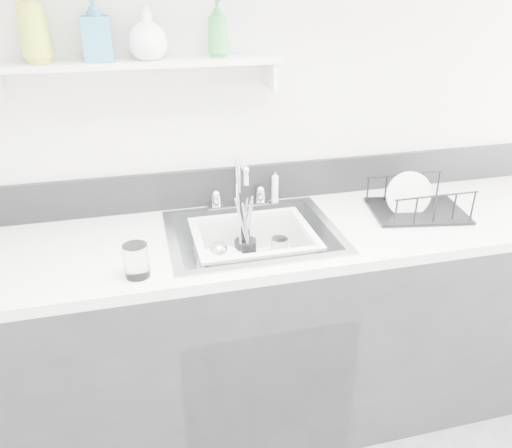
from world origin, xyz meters
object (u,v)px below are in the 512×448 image
object	(u,v)px
sink	(253,253)
dish_rack	(419,197)
wash_tub	(253,252)
counter_run	(253,330)

from	to	relation	value
sink	dish_rack	distance (m)	0.72
wash_tub	dish_rack	size ratio (longest dim) A/B	1.22
wash_tub	sink	bearing A→B (deg)	94.74
counter_run	wash_tub	distance (m)	0.38
counter_run	sink	bearing A→B (deg)	0.00
sink	dish_rack	size ratio (longest dim) A/B	1.72
dish_rack	counter_run	bearing A→B (deg)	-168.48
wash_tub	dish_rack	distance (m)	0.71
counter_run	dish_rack	xyz separation A→B (m)	(0.70, 0.02, 0.53)
counter_run	dish_rack	size ratio (longest dim) A/B	8.59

